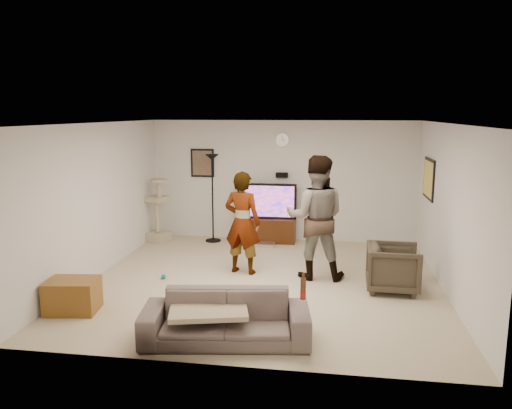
# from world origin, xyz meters

# --- Properties ---
(floor) EXTENTS (5.50, 5.50, 0.02)m
(floor) POSITION_xyz_m (0.00, 0.00, -0.01)
(floor) COLOR #C9B292
(floor) RESTS_ON ground
(ceiling) EXTENTS (5.50, 5.50, 0.02)m
(ceiling) POSITION_xyz_m (0.00, 0.00, 2.51)
(ceiling) COLOR silver
(ceiling) RESTS_ON wall_back
(wall_back) EXTENTS (5.50, 0.04, 2.50)m
(wall_back) POSITION_xyz_m (0.00, 2.75, 1.25)
(wall_back) COLOR white
(wall_back) RESTS_ON floor
(wall_front) EXTENTS (5.50, 0.04, 2.50)m
(wall_front) POSITION_xyz_m (0.00, -2.75, 1.25)
(wall_front) COLOR white
(wall_front) RESTS_ON floor
(wall_left) EXTENTS (0.04, 5.50, 2.50)m
(wall_left) POSITION_xyz_m (-2.75, 0.00, 1.25)
(wall_left) COLOR white
(wall_left) RESTS_ON floor
(wall_right) EXTENTS (0.04, 5.50, 2.50)m
(wall_right) POSITION_xyz_m (2.75, 0.00, 1.25)
(wall_right) COLOR white
(wall_right) RESTS_ON floor
(wall_clock) EXTENTS (0.26, 0.04, 0.26)m
(wall_clock) POSITION_xyz_m (0.00, 2.72, 2.10)
(wall_clock) COLOR white
(wall_clock) RESTS_ON wall_back
(wall_speaker) EXTENTS (0.25, 0.10, 0.10)m
(wall_speaker) POSITION_xyz_m (0.00, 2.69, 1.38)
(wall_speaker) COLOR black
(wall_speaker) RESTS_ON wall_back
(picture_back) EXTENTS (0.42, 0.03, 0.52)m
(picture_back) POSITION_xyz_m (-1.70, 2.73, 1.60)
(picture_back) COLOR brown
(picture_back) RESTS_ON wall_back
(picture_right) EXTENTS (0.03, 0.78, 0.62)m
(picture_right) POSITION_xyz_m (2.73, 1.60, 1.50)
(picture_right) COLOR #E2C351
(picture_right) RESTS_ON wall_right
(tv_stand) EXTENTS (1.19, 0.45, 0.50)m
(tv_stand) POSITION_xyz_m (-0.29, 2.50, 0.25)
(tv_stand) COLOR #351909
(tv_stand) RESTS_ON floor
(console_box) EXTENTS (0.40, 0.30, 0.07)m
(console_box) POSITION_xyz_m (-0.28, 2.11, 0.04)
(console_box) COLOR silver
(console_box) RESTS_ON floor
(tv) EXTENTS (1.22, 0.08, 0.73)m
(tv) POSITION_xyz_m (-0.29, 2.50, 0.86)
(tv) COLOR black
(tv) RESTS_ON tv_stand
(tv_screen) EXTENTS (1.13, 0.01, 0.64)m
(tv_screen) POSITION_xyz_m (-0.29, 2.46, 0.86)
(tv_screen) COLOR #D24C44
(tv_screen) RESTS_ON tv
(floor_lamp) EXTENTS (0.32, 0.32, 1.81)m
(floor_lamp) POSITION_xyz_m (-1.40, 2.36, 0.91)
(floor_lamp) COLOR black
(floor_lamp) RESTS_ON floor
(cat_tree) EXTENTS (0.54, 0.54, 1.33)m
(cat_tree) POSITION_xyz_m (-2.53, 2.14, 0.67)
(cat_tree) COLOR tan
(cat_tree) RESTS_ON floor
(person_left) EXTENTS (0.70, 0.55, 1.72)m
(person_left) POSITION_xyz_m (-0.42, 0.40, 0.86)
(person_left) COLOR #A4A5AE
(person_left) RESTS_ON floor
(person_right) EXTENTS (0.98, 0.77, 2.00)m
(person_right) POSITION_xyz_m (0.79, 0.34, 1.00)
(person_right) COLOR #24628C
(person_right) RESTS_ON floor
(sofa) EXTENTS (2.05, 1.04, 0.57)m
(sofa) POSITION_xyz_m (-0.16, -2.17, 0.29)
(sofa) COLOR #5F504C
(sofa) RESTS_ON floor
(throw_blanket) EXTENTS (1.04, 0.89, 0.06)m
(throw_blanket) POSITION_xyz_m (-0.37, -2.17, 0.39)
(throw_blanket) COLOR tan
(throw_blanket) RESTS_ON sofa
(beer_bottle) EXTENTS (0.06, 0.06, 0.25)m
(beer_bottle) POSITION_xyz_m (0.74, -2.17, 0.70)
(beer_bottle) COLOR #4F2813
(beer_bottle) RESTS_ON sofa
(armchair) EXTENTS (0.80, 0.78, 0.71)m
(armchair) POSITION_xyz_m (1.98, -0.12, 0.35)
(armchair) COLOR #383126
(armchair) RESTS_ON floor
(side_table) EXTENTS (0.73, 0.59, 0.44)m
(side_table) POSITION_xyz_m (-2.40, -1.60, 0.22)
(side_table) COLOR brown
(side_table) RESTS_ON floor
(toy_ball) EXTENTS (0.08, 0.08, 0.08)m
(toy_ball) POSITION_xyz_m (-1.63, -0.14, 0.04)
(toy_ball) COLOR #0F6D85
(toy_ball) RESTS_ON floor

